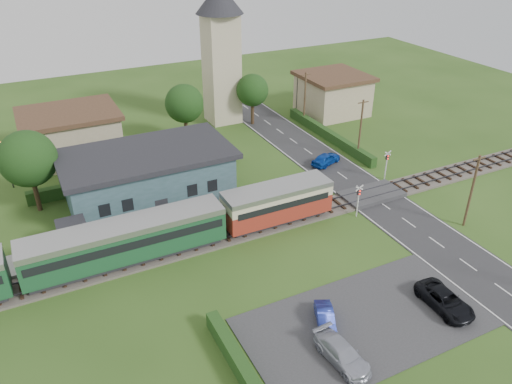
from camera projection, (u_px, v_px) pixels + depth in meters
name	position (u px, v px, depth m)	size (l,w,h in m)	color
ground	(295.00, 231.00, 44.49)	(120.00, 120.00, 0.00)	#2D4C19
railway_track	(284.00, 219.00, 46.00)	(76.00, 3.20, 0.49)	#4C443D
road	(384.00, 205.00, 48.36)	(6.00, 70.00, 0.05)	#28282B
car_park	(364.00, 322.00, 34.51)	(17.00, 9.00, 0.08)	#333335
crossing_deck	(371.00, 194.00, 49.83)	(6.20, 3.40, 0.45)	#333335
platform	(169.00, 228.00, 44.57)	(30.00, 3.00, 0.45)	gray
equipment_hut	(73.00, 236.00, 40.72)	(2.30, 2.30, 2.55)	beige
station_building	(148.00, 176.00, 47.89)	(16.00, 9.00, 5.30)	#325256
train	(85.00, 251.00, 38.17)	(43.20, 2.90, 3.40)	#232328
church_tower	(221.00, 44.00, 63.33)	(6.00, 6.00, 17.60)	beige
house_west	(72.00, 134.00, 56.85)	(10.80, 8.80, 5.50)	tan
house_east	(333.00, 93.00, 69.65)	(8.80, 8.80, 5.50)	tan
hedge_carpark	(239.00, 365.00, 30.55)	(0.80, 9.00, 1.20)	#193814
hedge_roadside	(329.00, 135.00, 62.22)	(0.80, 18.00, 1.20)	#193814
hedge_station	(139.00, 176.00, 52.41)	(22.00, 0.80, 1.30)	#193814
tree_a	(28.00, 159.00, 45.05)	(5.20, 5.20, 8.00)	#332316
tree_b	(184.00, 104.00, 59.25)	(4.60, 4.60, 7.34)	#332316
tree_c	(252.00, 90.00, 64.87)	(4.20, 4.20, 6.78)	#332316
utility_pole_b	(472.00, 190.00, 43.54)	(1.40, 0.22, 7.00)	#473321
utility_pole_c	(360.00, 129.00, 56.05)	(1.40, 0.22, 7.00)	#473321
utility_pole_d	(305.00, 98.00, 65.43)	(1.40, 0.22, 7.00)	#473321
crossing_signal_near	(359.00, 196.00, 45.61)	(0.84, 0.28, 3.28)	silver
crossing_signal_far	(387.00, 161.00, 52.16)	(0.84, 0.28, 3.28)	silver
streetlamp_west	(7.00, 161.00, 50.10)	(0.30, 0.30, 5.15)	#3F3F47
streetlamp_east	(297.00, 90.00, 70.33)	(0.30, 0.30, 5.15)	#3F3F47
car_on_road	(326.00, 159.00, 55.93)	(1.57, 3.91, 1.33)	#0C3CA9
car_park_blue	(325.00, 318.00, 34.08)	(1.13, 3.25, 1.07)	navy
car_park_silver	(342.00, 354.00, 31.17)	(1.78, 4.37, 1.27)	#ADB0BF
car_park_dark	(445.00, 300.00, 35.45)	(2.13, 4.62, 1.29)	black
pedestrian_near	(258.00, 196.00, 47.54)	(0.55, 0.36, 1.50)	gray
pedestrian_far	(120.00, 231.00, 42.09)	(0.89, 0.70, 1.84)	gray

